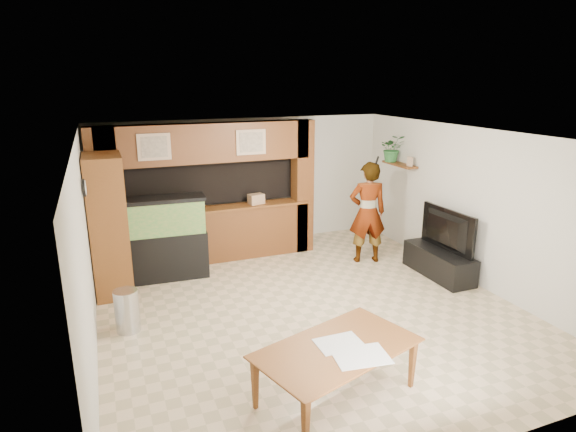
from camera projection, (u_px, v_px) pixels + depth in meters
name	position (u px, v px, depth m)	size (l,w,h in m)	color
floor	(308.00, 307.00, 7.32)	(6.50, 6.50, 0.00)	#D1B591
ceiling	(310.00, 136.00, 6.61)	(6.50, 6.50, 0.00)	white
wall_back	(244.00, 182.00, 9.87)	(6.00, 6.00, 0.00)	beige
wall_left	(86.00, 252.00, 5.90)	(6.50, 6.50, 0.00)	beige
wall_right	(473.00, 206.00, 8.03)	(6.50, 6.50, 0.00)	beige
partition	(205.00, 192.00, 8.98)	(4.20, 0.99, 2.60)	brown
wall_clock	(84.00, 188.00, 6.64)	(0.05, 0.25, 0.25)	black
wall_shelf	(400.00, 164.00, 9.61)	(0.25, 0.90, 0.04)	brown
pantry_cabinet	(108.00, 226.00, 7.58)	(0.56, 0.92, 2.24)	brown
trash_can	(127.00, 311.00, 6.57)	(0.33, 0.33, 0.60)	#B2B2B7
aquarium	(168.00, 239.00, 8.25)	(1.30, 0.49, 1.44)	black
tv_stand	(439.00, 263.00, 8.46)	(0.52, 1.41, 0.47)	black
television	(442.00, 230.00, 8.29)	(1.26, 0.16, 0.72)	black
photo_frame	(410.00, 162.00, 9.28)	(0.03, 0.14, 0.18)	tan
potted_plant	(392.00, 148.00, 9.73)	(0.49, 0.42, 0.54)	#28642E
person	(367.00, 213.00, 8.93)	(0.70, 0.46, 1.91)	#8E714D
microphone	(377.00, 160.00, 8.53)	(0.04, 0.04, 0.16)	black
dining_table	(339.00, 374.00, 5.15)	(1.75, 0.98, 0.62)	brown
newspaper_a	(361.00, 356.00, 4.92)	(0.56, 0.41, 0.01)	silver
newspaper_b	(339.00, 343.00, 5.16)	(0.49, 0.36, 0.01)	silver
counter_box	(256.00, 199.00, 9.20)	(0.29, 0.19, 0.19)	#A37B58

